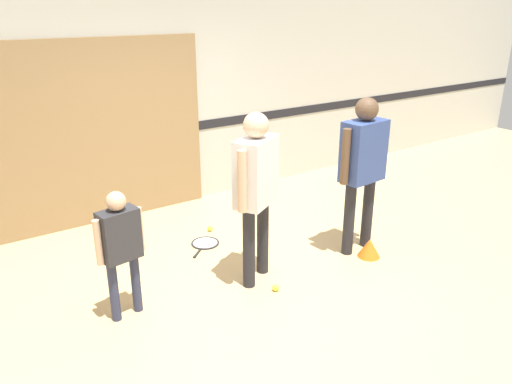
{
  "coord_description": "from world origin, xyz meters",
  "views": [
    {
      "loc": [
        -2.46,
        -3.64,
        2.57
      ],
      "look_at": [
        -0.01,
        -0.06,
        0.92
      ],
      "focal_mm": 35.0,
      "sensor_mm": 36.0,
      "label": 1
    }
  ],
  "objects_px": {
    "tennis_ball_stray_left": "(247,255)",
    "training_cone": "(369,248)",
    "person_instructor": "(256,180)",
    "person_student_left": "(120,241)",
    "tennis_ball_by_spare_racket": "(210,229)",
    "racket_spare_on_floor": "(205,244)",
    "tennis_ball_near_instructor": "(276,288)",
    "person_student_right": "(363,159)"
  },
  "relations": [
    {
      "from": "person_student_left",
      "to": "racket_spare_on_floor",
      "type": "bearing_deg",
      "value": 25.02
    },
    {
      "from": "person_student_left",
      "to": "tennis_ball_by_spare_racket",
      "type": "distance_m",
      "value": 1.93
    },
    {
      "from": "person_instructor",
      "to": "racket_spare_on_floor",
      "type": "bearing_deg",
      "value": 64.29
    },
    {
      "from": "tennis_ball_near_instructor",
      "to": "tennis_ball_stray_left",
      "type": "height_order",
      "value": "same"
    },
    {
      "from": "person_instructor",
      "to": "tennis_ball_by_spare_racket",
      "type": "bearing_deg",
      "value": 52.93
    },
    {
      "from": "person_student_right",
      "to": "tennis_ball_stray_left",
      "type": "relative_size",
      "value": 25.58
    },
    {
      "from": "tennis_ball_stray_left",
      "to": "tennis_ball_near_instructor",
      "type": "bearing_deg",
      "value": -101.56
    },
    {
      "from": "person_student_right",
      "to": "tennis_ball_near_instructor",
      "type": "distance_m",
      "value": 1.63
    },
    {
      "from": "racket_spare_on_floor",
      "to": "tennis_ball_by_spare_racket",
      "type": "distance_m",
      "value": 0.35
    },
    {
      "from": "person_student_left",
      "to": "training_cone",
      "type": "xyz_separation_m",
      "value": [
        2.54,
        -0.44,
        -0.61
      ]
    },
    {
      "from": "person_instructor",
      "to": "tennis_ball_near_instructor",
      "type": "height_order",
      "value": "person_instructor"
    },
    {
      "from": "tennis_ball_by_spare_racket",
      "to": "tennis_ball_stray_left",
      "type": "height_order",
      "value": "same"
    },
    {
      "from": "training_cone",
      "to": "tennis_ball_by_spare_racket",
      "type": "bearing_deg",
      "value": 125.72
    },
    {
      "from": "racket_spare_on_floor",
      "to": "person_student_right",
      "type": "bearing_deg",
      "value": 100.22
    },
    {
      "from": "tennis_ball_near_instructor",
      "to": "tennis_ball_by_spare_racket",
      "type": "bearing_deg",
      "value": 84.55
    },
    {
      "from": "tennis_ball_stray_left",
      "to": "person_student_left",
      "type": "bearing_deg",
      "value": -169.36
    },
    {
      "from": "person_instructor",
      "to": "person_student_right",
      "type": "height_order",
      "value": "person_student_right"
    },
    {
      "from": "racket_spare_on_floor",
      "to": "tennis_ball_by_spare_racket",
      "type": "height_order",
      "value": "tennis_ball_by_spare_racket"
    },
    {
      "from": "person_student_right",
      "to": "racket_spare_on_floor",
      "type": "bearing_deg",
      "value": -42.77
    },
    {
      "from": "person_student_left",
      "to": "tennis_ball_by_spare_racket",
      "type": "bearing_deg",
      "value": 28.27
    },
    {
      "from": "person_instructor",
      "to": "training_cone",
      "type": "relative_size",
      "value": 6.86
    },
    {
      "from": "person_student_left",
      "to": "tennis_ball_by_spare_racket",
      "type": "height_order",
      "value": "person_student_left"
    },
    {
      "from": "person_instructor",
      "to": "tennis_ball_near_instructor",
      "type": "distance_m",
      "value": 1.04
    },
    {
      "from": "person_instructor",
      "to": "person_student_left",
      "type": "height_order",
      "value": "person_instructor"
    },
    {
      "from": "person_student_left",
      "to": "tennis_ball_near_instructor",
      "type": "bearing_deg",
      "value": -26.92
    },
    {
      "from": "person_instructor",
      "to": "tennis_ball_near_instructor",
      "type": "relative_size",
      "value": 25.3
    },
    {
      "from": "person_student_left",
      "to": "person_student_right",
      "type": "distance_m",
      "value": 2.59
    },
    {
      "from": "person_student_left",
      "to": "tennis_ball_near_instructor",
      "type": "relative_size",
      "value": 17.52
    },
    {
      "from": "person_student_left",
      "to": "person_student_right",
      "type": "relative_size",
      "value": 0.68
    },
    {
      "from": "person_student_left",
      "to": "tennis_ball_stray_left",
      "type": "relative_size",
      "value": 17.52
    },
    {
      "from": "person_student_left",
      "to": "racket_spare_on_floor",
      "type": "distance_m",
      "value": 1.63
    },
    {
      "from": "person_instructor",
      "to": "tennis_ball_stray_left",
      "type": "xyz_separation_m",
      "value": [
        0.16,
        0.4,
        -1.0
      ]
    },
    {
      "from": "tennis_ball_by_spare_racket",
      "to": "training_cone",
      "type": "relative_size",
      "value": 0.27
    },
    {
      "from": "person_student_right",
      "to": "tennis_ball_by_spare_racket",
      "type": "xyz_separation_m",
      "value": [
        -1.11,
        1.32,
        -1.01
      ]
    },
    {
      "from": "person_student_left",
      "to": "tennis_ball_near_instructor",
      "type": "distance_m",
      "value": 1.53
    },
    {
      "from": "tennis_ball_by_spare_racket",
      "to": "person_student_right",
      "type": "bearing_deg",
      "value": -49.9
    },
    {
      "from": "person_student_right",
      "to": "tennis_ball_stray_left",
      "type": "distance_m",
      "value": 1.59
    },
    {
      "from": "person_student_right",
      "to": "tennis_ball_stray_left",
      "type": "height_order",
      "value": "person_student_right"
    },
    {
      "from": "person_instructor",
      "to": "tennis_ball_by_spare_racket",
      "type": "height_order",
      "value": "person_instructor"
    },
    {
      "from": "person_instructor",
      "to": "tennis_ball_stray_left",
      "type": "bearing_deg",
      "value": 38.46
    },
    {
      "from": "tennis_ball_stray_left",
      "to": "training_cone",
      "type": "xyz_separation_m",
      "value": [
        1.1,
        -0.71,
        0.07
      ]
    },
    {
      "from": "person_instructor",
      "to": "racket_spare_on_floor",
      "type": "xyz_separation_m",
      "value": [
        -0.06,
        0.94,
        -1.02
      ]
    }
  ]
}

